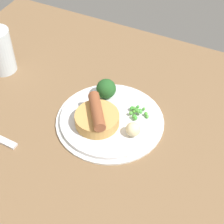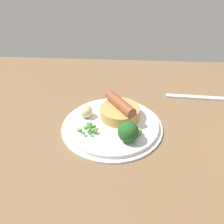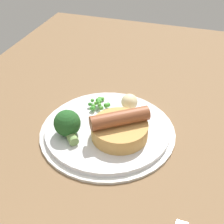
% 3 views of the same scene
% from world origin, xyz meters
% --- Properties ---
extents(dining_table, '(1.10, 0.80, 0.03)m').
position_xyz_m(dining_table, '(0.00, 0.00, 0.01)').
color(dining_table, brown).
rests_on(dining_table, ground).
extents(dinner_plate, '(0.25, 0.25, 0.01)m').
position_xyz_m(dinner_plate, '(-0.02, 0.02, 0.04)').
color(dinner_plate, silver).
rests_on(dinner_plate, dining_table).
extents(sausage_pudding, '(0.10, 0.10, 0.05)m').
position_xyz_m(sausage_pudding, '(-0.04, -0.01, 0.06)').
color(sausage_pudding, tan).
rests_on(sausage_pudding, dinner_plate).
extents(pea_pile, '(0.05, 0.04, 0.02)m').
position_xyz_m(pea_pile, '(0.03, 0.06, 0.05)').
color(pea_pile, '#4D9F3A').
rests_on(pea_pile, dinner_plate).
extents(broccoli_floret_near, '(0.06, 0.05, 0.05)m').
position_xyz_m(broccoli_floret_near, '(-0.06, 0.08, 0.07)').
color(broccoli_floret_near, '#235623').
rests_on(broccoli_floret_near, dinner_plate).
extents(potato_chunk_1, '(0.03, 0.03, 0.03)m').
position_xyz_m(potato_chunk_1, '(0.05, -0.00, 0.06)').
color(potato_chunk_1, beige).
rests_on(potato_chunk_1, dinner_plate).
extents(fork, '(0.18, 0.03, 0.01)m').
position_xyz_m(fork, '(-0.26, -0.13, 0.03)').
color(fork, silver).
rests_on(fork, dining_table).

